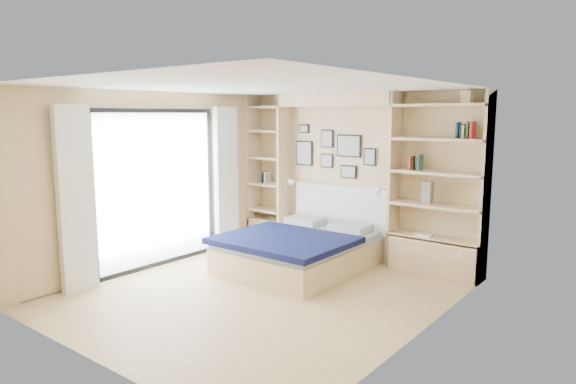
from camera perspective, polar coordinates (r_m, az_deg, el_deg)
The scene contains 9 objects.
ground at distance 6.43m, azimuth -2.83°, elevation -11.20°, with size 4.50×4.50×0.00m, color tan.
room_shell at distance 7.57m, azimuth 2.40°, elevation 0.24°, with size 4.50×4.50×4.50m.
bed at distance 7.36m, azimuth 1.31°, elevation -6.37°, with size 1.73×2.18×1.07m.
photo_gallery at distance 8.12m, azimuth 4.93°, elevation 4.53°, with size 1.48×0.02×0.82m.
reading_lamps at distance 7.91m, azimuth 4.93°, elevation 0.75°, with size 1.92×0.12×0.15m.
shelf_decor at distance 7.26m, azimuth 14.47°, elevation 4.49°, with size 3.53×0.23×2.03m.
deck at distance 9.10m, azimuth -20.39°, elevation -5.79°, with size 3.20×4.00×0.05m, color brown.
deck_chair at distance 8.92m, azimuth -12.43°, elevation -3.17°, with size 0.51×0.83×0.81m.
shipping_container at distance 16.37m, azimuth -25.44°, elevation 4.63°, with size 2.46×6.15×2.56m, color navy.
Camera 1 is at (3.95, -4.58, 2.18)m, focal length 32.00 mm.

